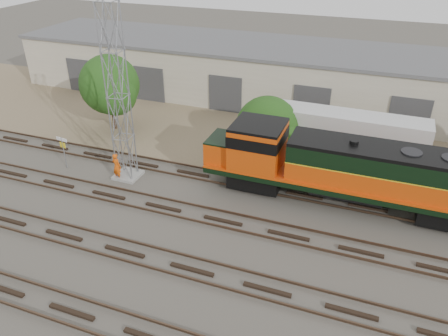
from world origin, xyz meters
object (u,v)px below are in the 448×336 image
(locomotive, at_px, (344,169))
(semi_trailer, at_px, (349,131))
(signal_tower, at_px, (119,100))
(worker, at_px, (117,166))

(locomotive, distance_m, semi_trailer, 6.31)
(signal_tower, relative_size, worker, 5.94)
(locomotive, distance_m, worker, 15.12)
(worker, xyz_separation_m, semi_trailer, (14.41, 8.68, 1.28))
(locomotive, relative_size, signal_tower, 1.55)
(worker, relative_size, semi_trailer, 0.17)
(signal_tower, xyz_separation_m, semi_trailer, (13.94, 8.15, -3.43))
(locomotive, height_order, semi_trailer, locomotive)
(signal_tower, height_order, semi_trailer, signal_tower)
(worker, bearing_deg, locomotive, -156.43)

